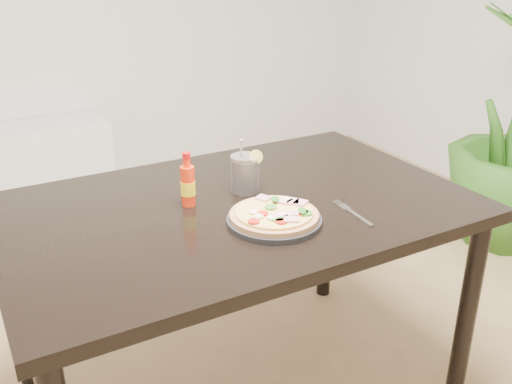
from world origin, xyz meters
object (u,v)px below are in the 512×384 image
fork (352,212)px  cola_cup (245,174)px  plate (274,220)px  pizza (275,214)px  hot_sauce_bottle (188,185)px  dining_table (237,227)px

fork → cola_cup: bearing=126.7°
plate → pizza: size_ratio=1.07×
pizza → cola_cup: (0.04, 0.24, 0.03)m
pizza → hot_sauce_bottle: 0.29m
plate → pizza: (0.00, -0.00, 0.02)m
plate → dining_table: bearing=99.0°
pizza → cola_cup: 0.25m
plate → hot_sauce_bottle: size_ratio=1.62×
pizza → fork: 0.24m
plate → pizza: bearing=-45.4°
cola_cup → fork: (0.19, -0.30, -0.05)m
hot_sauce_bottle → fork: bearing=-36.1°
plate → fork: bearing=-13.3°
plate → hot_sauce_bottle: bearing=124.8°
plate → cola_cup: size_ratio=1.49×
fork → plate: bearing=170.4°
fork → dining_table: bearing=142.2°
dining_table → plate: plate is taller
hot_sauce_bottle → plate: bearing=-55.2°
dining_table → cola_cup: size_ratio=7.78×
dining_table → plate: bearing=-81.0°
plate → cola_cup: (0.04, 0.24, 0.05)m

